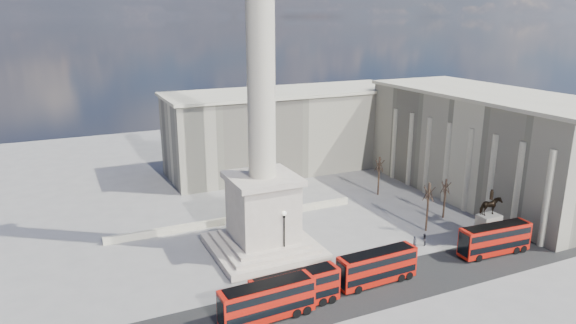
% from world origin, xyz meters
% --- Properties ---
extents(ground, '(180.00, 180.00, 0.00)m').
position_xyz_m(ground, '(0.00, 0.00, 0.00)').
color(ground, gray).
rests_on(ground, ground).
extents(asphalt_road, '(120.00, 9.00, 0.01)m').
position_xyz_m(asphalt_road, '(5.00, -10.00, 0.00)').
color(asphalt_road, '#252525').
rests_on(asphalt_road, ground).
extents(nelsons_column, '(14.00, 14.00, 49.85)m').
position_xyz_m(nelsons_column, '(0.00, 5.00, 12.92)').
color(nelsons_column, beige).
rests_on(nelsons_column, ground).
extents(balustrade_wall, '(40.00, 0.60, 1.10)m').
position_xyz_m(balustrade_wall, '(0.00, 16.00, 0.55)').
color(balustrade_wall, beige).
rests_on(balustrade_wall, ground).
extents(building_east, '(19.00, 46.00, 18.60)m').
position_xyz_m(building_east, '(45.00, 10.00, 9.32)').
color(building_east, '#BFB89D').
rests_on(building_east, ground).
extents(building_northeast, '(51.00, 17.00, 16.60)m').
position_xyz_m(building_northeast, '(20.00, 40.00, 8.32)').
color(building_northeast, '#BFB89D').
rests_on(building_northeast, ground).
extents(red_bus_a, '(10.52, 2.85, 4.23)m').
position_xyz_m(red_bus_a, '(-5.90, -10.82, 2.22)').
color(red_bus_a, '#B41409').
rests_on(red_bus_a, ground).
extents(red_bus_b, '(10.35, 2.76, 4.16)m').
position_xyz_m(red_bus_b, '(-2.24, -9.99, 2.18)').
color(red_bus_b, '#B41409').
rests_on(red_bus_b, ground).
extents(red_bus_c, '(10.33, 2.75, 4.16)m').
position_xyz_m(red_bus_c, '(9.05, -9.17, 2.18)').
color(red_bus_c, '#B41409').
rests_on(red_bus_c, ground).
extents(red_bus_d, '(10.54, 3.01, 4.22)m').
position_xyz_m(red_bus_d, '(27.96, -9.22, 2.22)').
color(red_bus_d, '#B41409').
rests_on(red_bus_d, ground).
extents(victorian_lamp, '(0.60, 0.60, 6.99)m').
position_xyz_m(victorian_lamp, '(1.31, 0.87, 4.11)').
color(victorian_lamp, black).
rests_on(victorian_lamp, ground).
extents(equestrian_statue, '(3.84, 2.88, 8.04)m').
position_xyz_m(equestrian_statue, '(29.86, -6.06, 2.78)').
color(equestrian_statue, beige).
rests_on(equestrian_statue, ground).
extents(bare_tree_near, '(1.83, 1.83, 7.99)m').
position_xyz_m(bare_tree_near, '(24.79, 0.95, 6.29)').
color(bare_tree_near, '#332319').
rests_on(bare_tree_near, ground).
extents(bare_tree_mid, '(1.80, 1.80, 6.83)m').
position_xyz_m(bare_tree_mid, '(30.75, 4.01, 5.38)').
color(bare_tree_mid, '#332319').
rests_on(bare_tree_mid, ground).
extents(bare_tree_far, '(1.83, 1.83, 7.46)m').
position_xyz_m(bare_tree_far, '(27.50, 17.58, 5.88)').
color(bare_tree_far, '#332319').
rests_on(bare_tree_far, ground).
extents(pedestrian_walking, '(0.72, 0.52, 1.86)m').
position_xyz_m(pedestrian_walking, '(19.23, -3.36, 0.93)').
color(pedestrian_walking, '#242329').
rests_on(pedestrian_walking, ground).
extents(pedestrian_standing, '(1.11, 1.06, 1.80)m').
position_xyz_m(pedestrian_standing, '(21.10, -3.09, 0.90)').
color(pedestrian_standing, '#242329').
rests_on(pedestrian_standing, ground).
extents(pedestrian_crossing, '(0.53, 1.05, 1.71)m').
position_xyz_m(pedestrian_crossing, '(4.45, -4.49, 0.86)').
color(pedestrian_crossing, '#242329').
rests_on(pedestrian_crossing, ground).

